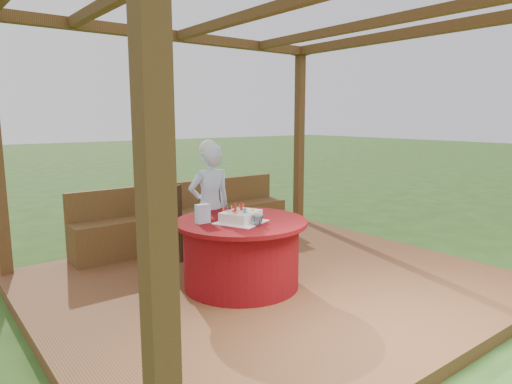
% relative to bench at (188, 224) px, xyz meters
% --- Properties ---
extents(ground, '(60.00, 60.00, 0.00)m').
position_rel_bench_xyz_m(ground, '(0.00, -1.72, -0.38)').
color(ground, '#2A511B').
rests_on(ground, ground).
extents(deck, '(4.50, 4.00, 0.12)m').
position_rel_bench_xyz_m(deck, '(0.00, -1.72, -0.32)').
color(deck, brown).
rests_on(deck, ground).
extents(pergola, '(4.50, 4.00, 2.72)m').
position_rel_bench_xyz_m(pergola, '(0.00, -1.72, 2.02)').
color(pergola, brown).
rests_on(pergola, deck).
extents(bench, '(3.00, 0.42, 0.80)m').
position_rel_bench_xyz_m(bench, '(0.00, 0.00, 0.00)').
color(bench, brown).
rests_on(bench, deck).
extents(table, '(1.28, 1.28, 0.67)m').
position_rel_bench_xyz_m(table, '(-0.35, -1.68, 0.07)').
color(table, maroon).
rests_on(table, deck).
extents(chair, '(0.48, 0.48, 0.83)m').
position_rel_bench_xyz_m(chair, '(-0.38, -0.39, 0.18)').
color(chair, '#331F10').
rests_on(chair, deck).
extents(elderly_woman, '(0.52, 0.36, 1.41)m').
position_rel_bench_xyz_m(elderly_woman, '(-0.28, -1.00, 0.44)').
color(elderly_woman, '#A9CEFB').
rests_on(elderly_woman, deck).
extents(birthday_cake, '(0.53, 0.53, 0.18)m').
position_rel_bench_xyz_m(birthday_cake, '(-0.41, -1.76, 0.46)').
color(birthday_cake, white).
rests_on(birthday_cake, table).
extents(gift_bag, '(0.13, 0.09, 0.18)m').
position_rel_bench_xyz_m(gift_bag, '(-0.71, -1.56, 0.49)').
color(gift_bag, '#EF9AD6').
rests_on(gift_bag, table).
extents(drinking_glass, '(0.11, 0.11, 0.09)m').
position_rel_bench_xyz_m(drinking_glass, '(-0.36, -1.96, 0.45)').
color(drinking_glass, silver).
rests_on(drinking_glass, table).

